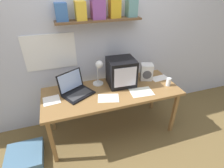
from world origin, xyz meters
The scene contains 13 objects.
ground_plane centered at (0.00, 0.00, 0.00)m, with size 12.00×12.00×0.00m, color brown.
back_wall centered at (0.00, 0.48, 1.31)m, with size 5.60×0.24×2.60m.
corner_desk centered at (0.00, 0.00, 0.65)m, with size 1.77×0.70×0.70m.
crt_monitor centered at (0.17, 0.13, 0.89)m, with size 0.37×0.35×0.36m.
laptop centered at (-0.46, 0.09, 0.77)m, with size 0.45×0.43×0.27m.
desk_lamp centered at (-0.12, 0.18, 0.94)m, with size 0.15×0.18×0.37m.
juice_glass centered at (0.77, -0.11, 0.75)m, with size 0.06×0.06×0.11m.
space_heater centered at (0.56, 0.14, 0.82)m, with size 0.20×0.18×0.23m.
printed_handout centered at (0.35, -0.15, 0.71)m, with size 0.30×0.23×0.00m.
loose_paper_near_laptop centered at (0.77, 0.09, 0.71)m, with size 0.26×0.16×0.00m.
open_notebook centered at (-0.76, 0.02, 0.71)m, with size 0.21×0.21×0.00m.
loose_paper_near_monitor centered at (-0.10, -0.15, 0.71)m, with size 0.29×0.24×0.00m.
floor_cushion centered at (-1.20, -0.15, 0.05)m, with size 0.44×0.44×0.11m.
Camera 1 is at (-0.59, -1.81, 1.96)m, focal length 28.00 mm.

